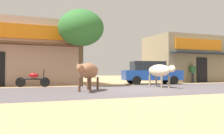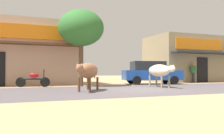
% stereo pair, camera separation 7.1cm
% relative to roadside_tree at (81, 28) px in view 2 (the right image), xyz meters
% --- Properties ---
extents(ground, '(80.00, 80.00, 0.00)m').
position_rel_roadside_tree_xyz_m(ground, '(2.20, -3.51, -3.58)').
color(ground, tan).
extents(asphalt_road, '(72.00, 6.77, 0.00)m').
position_rel_roadside_tree_xyz_m(asphalt_road, '(2.20, -3.51, -3.58)').
color(asphalt_road, '#574F52').
rests_on(asphalt_road, ground).
extents(storefront_left_cafe, '(8.64, 5.26, 4.39)m').
position_rel_roadside_tree_xyz_m(storefront_left_cafe, '(-3.82, 3.67, -1.38)').
color(storefront_left_cafe, tan).
rests_on(storefront_left_cafe, ground).
extents(storefront_right_club, '(6.05, 5.26, 4.09)m').
position_rel_roadside_tree_xyz_m(storefront_right_club, '(10.53, 3.67, -1.53)').
color(storefront_right_club, gray).
rests_on(storefront_right_club, ground).
extents(roadside_tree, '(2.81, 2.81, 4.73)m').
position_rel_roadside_tree_xyz_m(roadside_tree, '(0.00, 0.00, 0.00)').
color(roadside_tree, brown).
rests_on(roadside_tree, ground).
extents(parked_hatchback_car, '(4.42, 2.50, 1.64)m').
position_rel_roadside_tree_xyz_m(parked_hatchback_car, '(5.34, 0.71, -2.74)').
color(parked_hatchback_car, '#1A439D').
rests_on(parked_hatchback_car, ground).
extents(parked_motorcycle, '(1.90, 0.63, 1.03)m').
position_rel_roadside_tree_xyz_m(parked_motorcycle, '(-2.76, 0.33, -3.12)').
color(parked_motorcycle, black).
rests_on(parked_motorcycle, ground).
extents(cow_near_brown, '(1.80, 2.43, 1.31)m').
position_rel_roadside_tree_xyz_m(cow_near_brown, '(-0.56, -3.62, -2.64)').
color(cow_near_brown, '#905F40').
rests_on(cow_near_brown, ground).
extents(cow_far_dark, '(0.79, 2.81, 1.31)m').
position_rel_roadside_tree_xyz_m(cow_far_dark, '(4.01, -2.54, -2.63)').
color(cow_far_dark, beige).
rests_on(cow_far_dark, ground).
extents(pedestrian_by_shop, '(0.42, 0.61, 1.58)m').
position_rel_roadside_tree_xyz_m(pedestrian_by_shop, '(9.66, 1.23, -2.65)').
color(pedestrian_by_shop, '#3F3F47').
rests_on(pedestrian_by_shop, ground).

